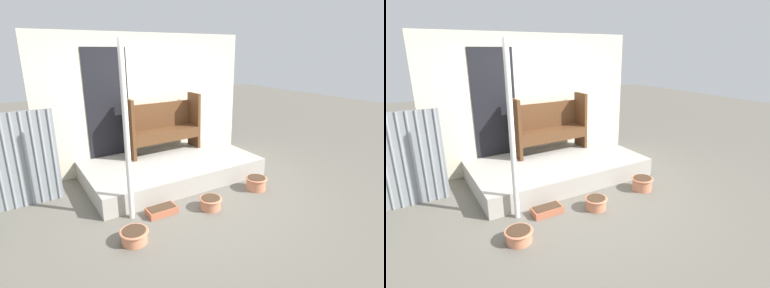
% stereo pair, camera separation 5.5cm
% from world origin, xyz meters
% --- Properties ---
extents(ground_plane, '(24.00, 24.00, 0.00)m').
position_xyz_m(ground_plane, '(0.00, 0.00, 0.00)').
color(ground_plane, '#666056').
extents(porch_slab, '(3.08, 1.74, 0.33)m').
position_xyz_m(porch_slab, '(0.12, 0.87, 0.16)').
color(porch_slab, '#A8A399').
rests_on(porch_slab, ground_plane).
extents(house_wall, '(4.28, 0.08, 2.60)m').
position_xyz_m(house_wall, '(0.09, 1.77, 1.30)').
color(house_wall, beige).
rests_on(house_wall, ground_plane).
extents(support_post, '(0.08, 0.08, 2.43)m').
position_xyz_m(support_post, '(-1.04, -0.11, 1.22)').
color(support_post, white).
rests_on(support_post, ground_plane).
extents(bench, '(1.49, 0.44, 1.12)m').
position_xyz_m(bench, '(0.24, 1.41, 0.89)').
color(bench, '#54331C').
rests_on(bench, porch_slab).
extents(flower_pot_left, '(0.36, 0.36, 0.17)m').
position_xyz_m(flower_pot_left, '(-1.23, -0.67, 0.10)').
color(flower_pot_left, tan).
rests_on(flower_pot_left, ground_plane).
extents(flower_pot_middle, '(0.35, 0.35, 0.18)m').
position_xyz_m(flower_pot_middle, '(0.05, -0.50, 0.10)').
color(flower_pot_middle, tan).
rests_on(flower_pot_middle, ground_plane).
extents(flower_pot_right, '(0.37, 0.37, 0.22)m').
position_xyz_m(flower_pot_right, '(1.09, -0.37, 0.12)').
color(flower_pot_right, tan).
rests_on(flower_pot_right, ground_plane).
extents(planter_box_rect, '(0.44, 0.23, 0.11)m').
position_xyz_m(planter_box_rect, '(-0.64, -0.24, 0.05)').
color(planter_box_rect, '#B26042').
rests_on(planter_box_rect, ground_plane).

